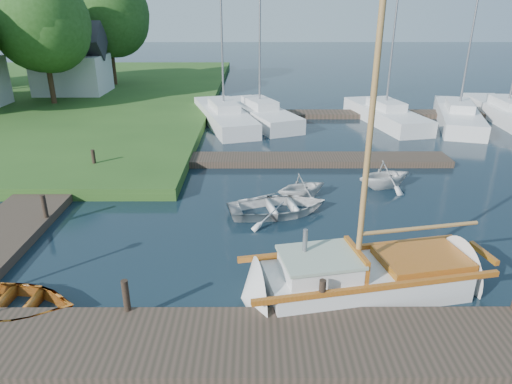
{
  "coord_description": "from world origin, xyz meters",
  "views": [
    {
      "loc": [
        -0.04,
        -13.76,
        6.88
      ],
      "look_at": [
        0.0,
        0.0,
        1.2
      ],
      "focal_mm": 32.0,
      "sensor_mm": 36.0,
      "label": 1
    }
  ],
  "objects_px": {
    "mooring_post_5": "(94,159)",
    "marina_boat_5": "(507,112)",
    "tree_7": "(107,13)",
    "mooring_post_4": "(44,206)",
    "mooring_post_2": "(322,295)",
    "house_c": "(71,65)",
    "tree_3": "(41,22)",
    "marina_boat_4": "(458,114)",
    "sailboat": "(369,279)",
    "marina_boat_0": "(224,115)",
    "mooring_post_1": "(126,295)",
    "tender_c": "(278,204)",
    "tender_d": "(385,173)",
    "marina_boat_1": "(260,112)",
    "tender_b": "(302,185)",
    "dinghy": "(5,301)",
    "marina_boat_3": "(385,113)"
  },
  "relations": [
    {
      "from": "mooring_post_5",
      "to": "marina_boat_5",
      "type": "height_order",
      "value": "marina_boat_5"
    },
    {
      "from": "tree_7",
      "to": "mooring_post_4",
      "type": "bearing_deg",
      "value": -79.14
    },
    {
      "from": "mooring_post_2",
      "to": "mooring_post_5",
      "type": "height_order",
      "value": "same"
    },
    {
      "from": "house_c",
      "to": "tree_3",
      "type": "xyz_separation_m",
      "value": [
        0.0,
        -3.95,
        3.23
      ]
    },
    {
      "from": "marina_boat_4",
      "to": "tree_7",
      "type": "distance_m",
      "value": 27.89
    },
    {
      "from": "mooring_post_4",
      "to": "sailboat",
      "type": "bearing_deg",
      "value": -20.99
    },
    {
      "from": "marina_boat_0",
      "to": "tree_3",
      "type": "bearing_deg",
      "value": 55.38
    },
    {
      "from": "marina_boat_4",
      "to": "tree_7",
      "type": "relative_size",
      "value": 1.26
    },
    {
      "from": "mooring_post_1",
      "to": "tender_c",
      "type": "distance_m",
      "value": 7.03
    },
    {
      "from": "sailboat",
      "to": "marina_boat_0",
      "type": "bearing_deg",
      "value": 93.89
    },
    {
      "from": "tender_d",
      "to": "tree_3",
      "type": "relative_size",
      "value": 0.27
    },
    {
      "from": "marina_boat_1",
      "to": "tree_7",
      "type": "height_order",
      "value": "tree_7"
    },
    {
      "from": "tender_b",
      "to": "tree_7",
      "type": "distance_m",
      "value": 28.0
    },
    {
      "from": "mooring_post_5",
      "to": "marina_boat_1",
      "type": "distance_m",
      "value": 12.17
    },
    {
      "from": "mooring_post_1",
      "to": "mooring_post_2",
      "type": "bearing_deg",
      "value": 0.0
    },
    {
      "from": "mooring_post_4",
      "to": "dinghy",
      "type": "distance_m",
      "value": 4.82
    },
    {
      "from": "mooring_post_1",
      "to": "tree_3",
      "type": "bearing_deg",
      "value": 115.51
    },
    {
      "from": "mooring_post_4",
      "to": "marina_boat_0",
      "type": "height_order",
      "value": "marina_boat_0"
    },
    {
      "from": "sailboat",
      "to": "dinghy",
      "type": "distance_m",
      "value": 8.94
    },
    {
      "from": "mooring_post_2",
      "to": "marina_boat_4",
      "type": "xyz_separation_m",
      "value": [
        11.04,
        19.05,
        -0.13
      ]
    },
    {
      "from": "tender_c",
      "to": "house_c",
      "type": "bearing_deg",
      "value": 22.38
    },
    {
      "from": "mooring_post_2",
      "to": "marina_boat_4",
      "type": "bearing_deg",
      "value": 59.9
    },
    {
      "from": "mooring_post_2",
      "to": "tree_3",
      "type": "bearing_deg",
      "value": 123.92
    },
    {
      "from": "tender_c",
      "to": "marina_boat_0",
      "type": "bearing_deg",
      "value": -1.0
    },
    {
      "from": "marina_boat_1",
      "to": "sailboat",
      "type": "bearing_deg",
      "value": 165.45
    },
    {
      "from": "marina_boat_0",
      "to": "marina_boat_4",
      "type": "distance_m",
      "value": 14.48
    },
    {
      "from": "marina_boat_0",
      "to": "tender_d",
      "type": "bearing_deg",
      "value": -162.8
    },
    {
      "from": "marina_boat_5",
      "to": "tree_3",
      "type": "bearing_deg",
      "value": 87.92
    },
    {
      "from": "mooring_post_2",
      "to": "marina_boat_4",
      "type": "distance_m",
      "value": 22.02
    },
    {
      "from": "mooring_post_2",
      "to": "tender_c",
      "type": "xyz_separation_m",
      "value": [
        -0.72,
        5.91,
        -0.34
      ]
    },
    {
      "from": "mooring_post_1",
      "to": "marina_boat_5",
      "type": "distance_m",
      "value": 27.43
    },
    {
      "from": "mooring_post_1",
      "to": "mooring_post_4",
      "type": "xyz_separation_m",
      "value": [
        -4.0,
        5.0,
        0.0
      ]
    },
    {
      "from": "tree_3",
      "to": "tree_7",
      "type": "distance_m",
      "value": 8.26
    },
    {
      "from": "house_c",
      "to": "tree_7",
      "type": "xyz_separation_m",
      "value": [
        2.0,
        4.05,
        3.62
      ]
    },
    {
      "from": "tender_c",
      "to": "dinghy",
      "type": "bearing_deg",
      "value": 116.93
    },
    {
      "from": "mooring_post_4",
      "to": "tree_7",
      "type": "xyz_separation_m",
      "value": [
        -5.0,
        26.05,
        5.5
      ]
    },
    {
      "from": "dinghy",
      "to": "tender_c",
      "type": "relative_size",
      "value": 0.96
    },
    {
      "from": "mooring_post_1",
      "to": "mooring_post_4",
      "type": "relative_size",
      "value": 1.0
    },
    {
      "from": "mooring_post_1",
      "to": "tree_7",
      "type": "relative_size",
      "value": 0.09
    },
    {
      "from": "tree_3",
      "to": "sailboat",
      "type": "bearing_deg",
      "value": -52.29
    },
    {
      "from": "tree_7",
      "to": "mooring_post_2",
      "type": "bearing_deg",
      "value": -66.5
    },
    {
      "from": "dinghy",
      "to": "tender_d",
      "type": "distance_m",
      "value": 13.84
    },
    {
      "from": "mooring_post_2",
      "to": "tree_7",
      "type": "height_order",
      "value": "tree_7"
    },
    {
      "from": "mooring_post_1",
      "to": "tender_c",
      "type": "relative_size",
      "value": 0.23
    },
    {
      "from": "sailboat",
      "to": "mooring_post_2",
      "type": "bearing_deg",
      "value": -150.38
    },
    {
      "from": "sailboat",
      "to": "marina_boat_4",
      "type": "relative_size",
      "value": 0.83
    },
    {
      "from": "mooring_post_2",
      "to": "house_c",
      "type": "xyz_separation_m",
      "value": [
        -15.5,
        27.0,
        1.88
      ]
    },
    {
      "from": "sailboat",
      "to": "marina_boat_3",
      "type": "relative_size",
      "value": 0.76
    },
    {
      "from": "tender_b",
      "to": "marina_boat_1",
      "type": "height_order",
      "value": "marina_boat_1"
    },
    {
      "from": "tender_c",
      "to": "tender_d",
      "type": "height_order",
      "value": "tender_d"
    }
  ]
}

